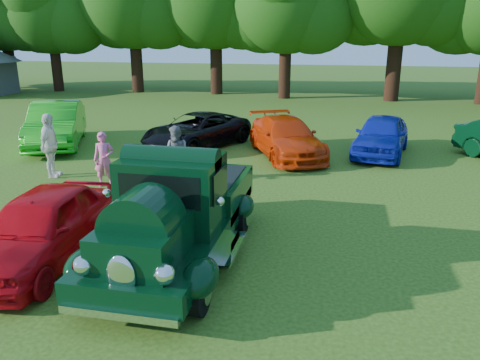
% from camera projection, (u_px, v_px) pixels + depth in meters
% --- Properties ---
extents(ground, '(120.00, 120.00, 0.00)m').
position_uv_depth(ground, '(164.00, 256.00, 9.20)').
color(ground, '#284911').
rests_on(ground, ground).
extents(hero_pickup, '(2.47, 5.32, 2.08)m').
position_uv_depth(hero_pickup, '(178.00, 214.00, 8.90)').
color(hero_pickup, black).
rests_on(hero_pickup, ground).
extents(red_convertible, '(1.88, 4.14, 1.38)m').
position_uv_depth(red_convertible, '(42.00, 227.00, 8.84)').
color(red_convertible, red).
rests_on(red_convertible, ground).
extents(back_car_lime, '(3.68, 5.27, 1.65)m').
position_uv_depth(back_car_lime, '(56.00, 124.00, 18.07)').
color(back_car_lime, '#19A616').
rests_on(back_car_lime, ground).
extents(back_car_black, '(3.91, 5.10, 1.29)m').
position_uv_depth(back_car_black, '(197.00, 130.00, 17.85)').
color(back_car_black, black).
rests_on(back_car_black, ground).
extents(back_car_orange, '(3.61, 4.96, 1.33)m').
position_uv_depth(back_car_orange, '(286.00, 137.00, 16.58)').
color(back_car_orange, red).
rests_on(back_car_orange, ground).
extents(back_car_blue, '(2.44, 4.38, 1.41)m').
position_uv_depth(back_car_blue, '(381.00, 135.00, 16.71)').
color(back_car_blue, '#0E1B9B').
rests_on(back_car_blue, ground).
extents(spectator_pink, '(0.66, 0.54, 1.56)m').
position_uv_depth(spectator_pink, '(104.00, 159.00, 13.21)').
color(spectator_pink, pink).
rests_on(spectator_pink, ground).
extents(spectator_grey, '(0.93, 0.80, 1.65)m').
position_uv_depth(spectator_grey, '(177.00, 154.00, 13.59)').
color(spectator_grey, slate).
rests_on(spectator_grey, ground).
extents(spectator_white, '(0.73, 1.22, 1.94)m').
position_uv_depth(spectator_white, '(50.00, 146.00, 13.99)').
color(spectator_white, silver).
rests_on(spectator_white, ground).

